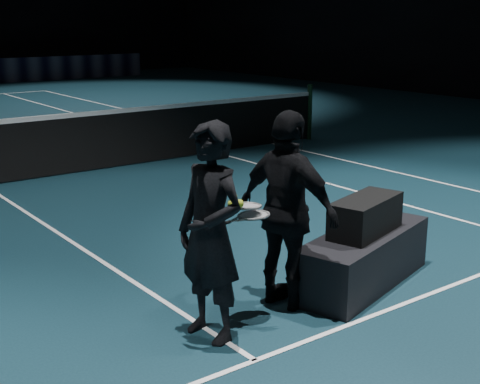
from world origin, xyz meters
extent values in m
cylinder|color=black|center=(6.40, 0.00, 0.55)|extent=(0.10, 0.10, 1.10)
cube|color=black|center=(1.68, -5.87, 0.25)|extent=(1.74, 0.99, 0.50)
cube|color=black|center=(1.68, -5.87, 0.66)|extent=(0.89, 0.57, 0.33)
cube|color=white|center=(1.68, -6.04, 0.66)|extent=(0.37, 0.11, 0.11)
imported|color=black|center=(-0.03, -5.88, 0.84)|extent=(0.50, 0.67, 1.68)
imported|color=black|center=(0.82, -5.79, 0.84)|extent=(0.59, 1.04, 1.68)
camera|label=1|loc=(-2.69, -9.80, 2.40)|focal=50.00mm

